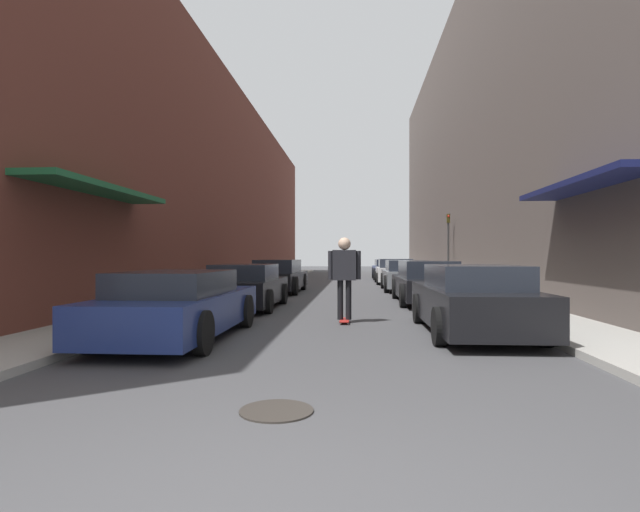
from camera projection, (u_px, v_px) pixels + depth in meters
ground at (345, 291)px, 20.56m from camera, size 99.45×99.45×0.00m
curb_strip_left at (258, 283)px, 25.41m from camera, size 1.80×45.21×0.12m
curb_strip_right at (439, 284)px, 24.74m from camera, size 1.80×45.21×0.12m
building_row_left at (202, 187)px, 25.62m from camera, size 4.90×45.21×10.07m
building_row_right at (499, 139)px, 24.52m from camera, size 4.90×45.21×14.45m
parked_car_left_0 at (179, 305)px, 8.79m from camera, size 1.91×4.68×1.20m
parked_car_left_1 at (246, 287)px, 13.93m from camera, size 1.88×4.21×1.23m
parked_car_left_2 at (279, 277)px, 19.97m from camera, size 1.87×4.77×1.31m
parked_car_right_0 at (472, 300)px, 9.39m from camera, size 1.85×4.51×1.30m
parked_car_right_1 at (426, 283)px, 15.49m from camera, size 1.88×4.80×1.31m
parked_car_right_2 at (406, 276)px, 21.00m from camera, size 1.98×4.28×1.29m
parked_car_right_3 at (395, 272)px, 26.31m from camera, size 2.04×3.97×1.31m
parked_car_right_4 at (389, 269)px, 31.26m from camera, size 2.03×4.23×1.25m
skateboarder at (344, 270)px, 10.90m from camera, size 0.72×0.78×1.87m
manhole_cover at (276, 411)px, 4.69m from camera, size 0.70×0.70×0.02m
traffic_light at (448, 240)px, 25.27m from camera, size 0.16×0.22×3.48m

